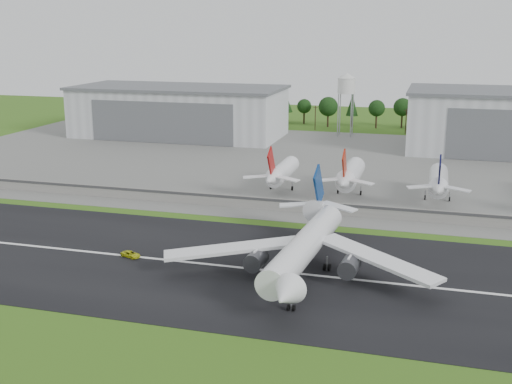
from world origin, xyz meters
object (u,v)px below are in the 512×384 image
(main_airliner, at_px, (304,253))
(parked_jet_red_a, at_px, (280,173))
(ground_vehicle, at_px, (131,254))
(parked_jet_red_b, at_px, (349,176))
(parked_jet_navy, at_px, (438,182))

(main_airliner, height_order, parked_jet_red_a, main_airliner)
(ground_vehicle, height_order, parked_jet_red_a, parked_jet_red_a)
(parked_jet_red_b, distance_m, parked_jet_navy, 26.06)
(main_airliner, bearing_deg, parked_jet_red_b, -85.85)
(main_airliner, height_order, parked_jet_red_b, main_airliner)
(parked_jet_navy, bearing_deg, parked_jet_red_a, -179.96)
(parked_jet_red_b, relative_size, parked_jet_navy, 1.00)
(parked_jet_red_a, height_order, parked_jet_navy, parked_jet_navy)
(ground_vehicle, distance_m, parked_jet_navy, 94.00)
(ground_vehicle, distance_m, parked_jet_red_b, 78.12)
(parked_jet_red_a, bearing_deg, ground_vehicle, -105.12)
(parked_jet_red_b, bearing_deg, main_airliner, -90.12)
(parked_jet_navy, bearing_deg, main_airliner, -111.36)
(main_airliner, distance_m, parked_jet_red_a, 70.28)
(parked_jet_red_a, bearing_deg, main_airliner, -72.34)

